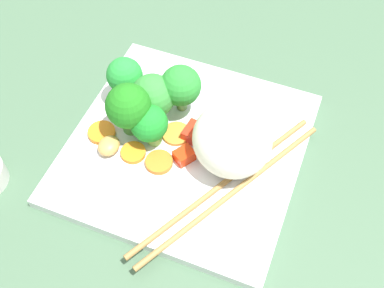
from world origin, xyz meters
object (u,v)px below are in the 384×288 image
object	(u,v)px
broccoli_floret_2	(181,86)
chopstick_pair	(228,188)
carrot_slice_1	(133,153)
square_plate	(186,148)
rice_mound	(233,137)

from	to	relation	value
broccoli_floret_2	chopstick_pair	size ratio (longest dim) A/B	0.28
broccoli_floret_2	carrot_slice_1	size ratio (longest dim) A/B	2.40
square_plate	rice_mound	xyz separation A→B (cm)	(-0.36, 5.04, 4.03)
square_plate	carrot_slice_1	world-z (taller)	carrot_slice_1
square_plate	broccoli_floret_2	world-z (taller)	broccoli_floret_2
rice_mound	broccoli_floret_2	xyz separation A→B (cm)	(-4.13, -7.32, 0.55)
rice_mound	broccoli_floret_2	world-z (taller)	rice_mound
carrot_slice_1	rice_mound	bearing A→B (deg)	109.30
carrot_slice_1	square_plate	bearing A→B (deg)	122.61
rice_mound	square_plate	bearing A→B (deg)	-85.95
broccoli_floret_2	rice_mound	bearing A→B (deg)	60.59
rice_mound	chopstick_pair	xyz separation A→B (cm)	(4.12, 0.97, -3.13)
chopstick_pair	broccoli_floret_2	bearing A→B (deg)	74.30
rice_mound	chopstick_pair	bearing A→B (deg)	13.29
rice_mound	chopstick_pair	world-z (taller)	rice_mound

